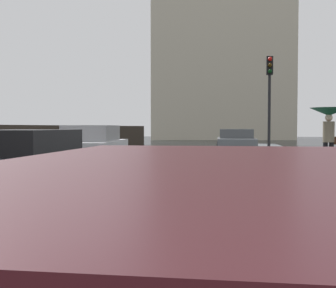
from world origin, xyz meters
The scene contains 7 objects.
ground centered at (0.00, 0.00, 0.00)m, with size 120.00×120.00×0.00m, color black.
car_grey_near_kerb centered at (2.86, 16.77, 0.70)m, with size 1.91×4.24×1.34m.
car_white_mid_road centered at (-1.88, 8.55, 0.78)m, with size 1.86×4.10×1.49m.
car_black_far_ahead centered at (-1.60, 3.01, 0.74)m, with size 2.01×4.23×1.39m.
pedestrian_with_umbrella_near centered at (5.51, 9.02, 1.70)m, with size 1.15×1.15×1.90m.
traffic_light centered at (4.15, 13.56, 3.07)m, with size 0.26×0.39×4.21m.
distant_tower centered at (1.42, 47.97, 16.41)m, with size 17.28×13.23×32.82m.
Camera 1 is at (2.33, -5.03, 1.45)m, focal length 46.90 mm.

